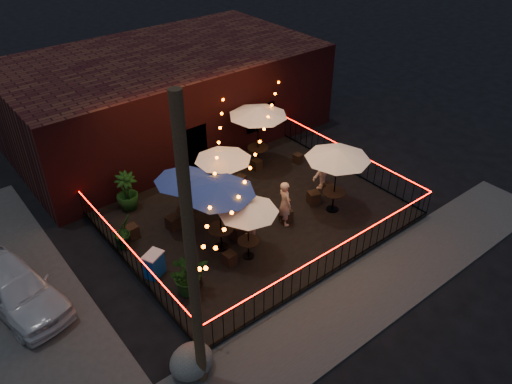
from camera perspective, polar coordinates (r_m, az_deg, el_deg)
ground at (r=17.58m, az=3.98°, el=-6.02°), size 110.00×110.00×0.00m
patio at (r=18.72m, az=-0.10°, el=-2.77°), size 10.00×8.00×0.15m
sidewalk at (r=16.00m, az=11.94°, el=-11.70°), size 18.00×2.50×0.05m
brick_building at (r=24.12m, az=-10.29°, el=10.84°), size 14.00×8.00×4.00m
utility_pole at (r=10.93m, az=-7.36°, el=-8.16°), size 0.26×0.26×8.00m
fence_front at (r=16.11m, az=8.87°, el=-7.73°), size 10.00×0.04×1.04m
fence_left at (r=16.41m, az=-14.02°, el=-7.57°), size 0.04×8.00×1.04m
fence_right at (r=21.35m, az=10.48°, el=3.57°), size 0.04×8.00×1.04m
festoon_lights at (r=16.64m, az=-2.19°, el=2.19°), size 10.02×8.72×1.32m
cafe_table_0 at (r=15.80m, az=-4.28°, el=0.38°), size 2.54×2.54×2.64m
cafe_table_1 at (r=17.16m, az=-8.31°, el=1.67°), size 2.33×2.33×2.25m
cafe_table_2 at (r=15.61m, az=-0.92°, el=-1.87°), size 2.21×2.21×2.18m
cafe_table_3 at (r=18.11m, az=-3.79°, el=4.08°), size 2.77×2.77×2.32m
cafe_table_4 at (r=17.87m, az=9.35°, el=4.22°), size 2.54×2.54×2.61m
cafe_table_5 at (r=20.57m, az=0.23°, el=9.13°), size 2.85×2.85×2.71m
bistro_chair_0 at (r=15.88m, az=-6.93°, el=-9.79°), size 0.45×0.45×0.41m
bistro_chair_1 at (r=16.46m, az=-3.03°, el=-7.61°), size 0.40×0.40×0.44m
bistro_chair_2 at (r=18.02m, az=-13.97°, el=-4.41°), size 0.42×0.42×0.47m
bistro_chair_3 at (r=18.12m, az=-9.48°, el=-3.46°), size 0.47×0.47×0.49m
bistro_chair_4 at (r=17.49m, az=-2.23°, el=-4.49°), size 0.52×0.52×0.51m
bistro_chair_5 at (r=18.26m, az=3.45°, el=-2.67°), size 0.49×0.49×0.48m
bistro_chair_6 at (r=19.59m, az=-3.54°, el=0.22°), size 0.56×0.56×0.51m
bistro_chair_7 at (r=20.22m, az=-1.76°, el=1.32°), size 0.44×0.44×0.43m
bistro_chair_8 at (r=19.27m, az=6.58°, el=-0.64°), size 0.52×0.52×0.49m
bistro_chair_9 at (r=19.99m, az=8.32°, el=0.45°), size 0.39×0.39×0.40m
bistro_chair_10 at (r=21.28m, az=0.08°, el=3.15°), size 0.37×0.37×0.43m
bistro_chair_11 at (r=21.84m, az=4.81°, el=3.85°), size 0.38×0.38×0.40m
patron_a at (r=17.76m, az=3.30°, el=-1.30°), size 0.53×0.71×1.77m
patron_b at (r=16.98m, az=-0.77°, el=-3.55°), size 0.72×0.85×1.56m
patron_c at (r=19.85m, az=7.52°, el=2.80°), size 1.38×1.07×1.88m
potted_shrub_a at (r=15.36m, az=-7.74°, el=-9.27°), size 1.42×1.29×1.36m
potted_shrub_b at (r=17.45m, az=-14.94°, el=-4.35°), size 0.81×0.71×1.27m
potted_shrub_c at (r=19.20m, az=-14.56°, el=0.04°), size 0.85×0.85×1.50m
cooler at (r=16.24m, az=-11.57°, el=-8.10°), size 0.78×0.69×0.85m
boulder at (r=13.77m, az=-7.38°, el=-18.64°), size 1.21×1.09×0.81m
car_white at (r=16.59m, az=-25.76°, el=-9.85°), size 2.46×4.36×1.40m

